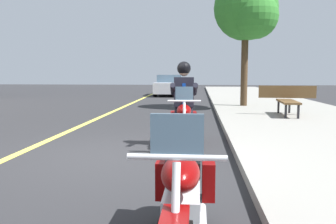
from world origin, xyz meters
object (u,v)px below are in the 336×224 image
motorcycle_main (184,125)px  bench_sidewalk (288,98)px  motorcycle_parked (183,205)px  car_silver (170,85)px  street_tree_curbside (248,11)px  rider_main (184,96)px

motorcycle_main → bench_sidewalk: size_ratio=1.21×
motorcycle_parked → car_silver: 21.42m
motorcycle_main → street_tree_curbside: bearing=164.0°
rider_main → motorcycle_parked: rider_main is taller
rider_main → street_tree_curbside: size_ratio=0.33×
motorcycle_parked → car_silver: bearing=-175.1°
motorcycle_parked → street_tree_curbside: street_tree_curbside is taller
motorcycle_main → street_tree_curbside: size_ratio=0.42×
motorcycle_main → rider_main: size_ratio=1.27×
rider_main → car_silver: (-16.84, -1.65, -0.35)m
motorcycle_parked → street_tree_curbside: size_ratio=0.42×
motorcycle_parked → car_silver: car_silver is taller
motorcycle_main → bench_sidewalk: 5.57m
car_silver → motorcycle_parked: bearing=4.9°
rider_main → motorcycle_parked: 4.54m
motorcycle_main → motorcycle_parked: 4.32m
motorcycle_parked → bench_sidewalk: (-8.90, 2.97, 0.26)m
car_silver → street_tree_curbside: (9.22, 3.91, 3.32)m
motorcycle_parked → street_tree_curbside: bearing=170.3°
street_tree_curbside → bench_sidewalk: bearing=15.6°
rider_main → car_silver: 16.93m
motorcycle_main → car_silver: bearing=-174.4°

